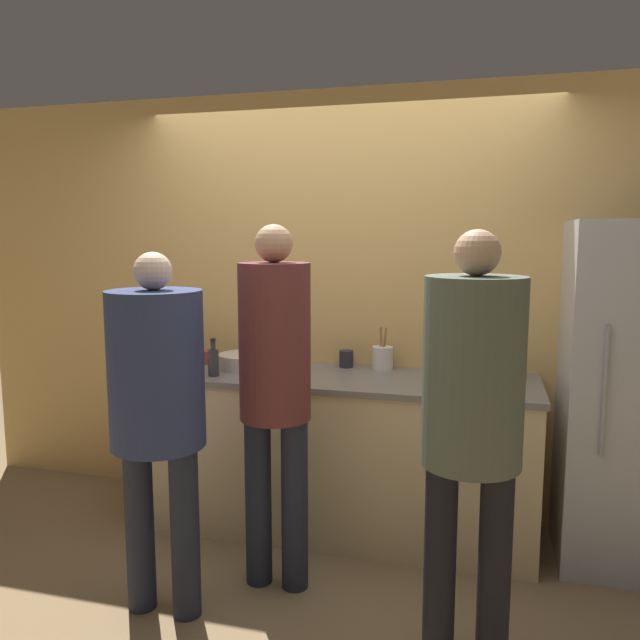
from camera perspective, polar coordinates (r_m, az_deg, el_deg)
name	(u,v)px	position (r m, az deg, el deg)	size (l,w,h in m)	color
ground_plane	(312,558)	(3.60, -0.70, -20.92)	(14.00, 14.00, 0.00)	#8C704C
wall_back	(344,304)	(3.90, 2.22, 1.45)	(5.20, 0.06, 2.60)	#E0B266
counter	(330,451)	(3.76, 0.96, -11.89)	(2.35, 0.72, 0.93)	beige
person_left	(157,395)	(2.87, -14.65, -6.67)	(0.42, 0.42, 1.66)	#232838
person_center	(275,376)	(2.99, -4.13, -5.16)	(0.34, 0.34, 1.78)	#232838
person_right	(472,407)	(2.50, 13.74, -7.72)	(0.39, 0.39, 1.75)	black
fruit_bowl	(246,361)	(3.82, -6.81, -3.71)	(0.33, 0.33, 0.13)	beige
utensil_crock	(383,357)	(3.78, 5.75, -3.41)	(0.13, 0.13, 0.25)	silver
bottle_red	(178,348)	(4.15, -12.83, -2.53)	(0.07, 0.07, 0.19)	red
bottle_dark	(213,361)	(3.63, -9.72, -3.74)	(0.06, 0.06, 0.22)	#333338
cup_black	(346,359)	(3.82, 2.41, -3.57)	(0.09, 0.09, 0.10)	#28282D
cup_red	(208,357)	(3.98, -10.17, -3.36)	(0.09, 0.09, 0.08)	#A33D33
potted_plant	(487,350)	(3.66, 15.00, -2.69)	(0.18, 0.18, 0.28)	beige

